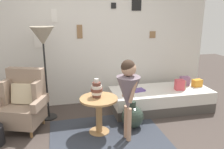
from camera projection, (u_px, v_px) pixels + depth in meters
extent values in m
cube|color=silver|center=(93.00, 40.00, 4.58)|extent=(4.80, 0.10, 2.60)
cube|color=black|center=(114.00, 6.00, 4.44)|extent=(0.10, 0.02, 0.11)
cube|color=silver|center=(114.00, 6.00, 4.44)|extent=(0.07, 0.01, 0.08)
cube|color=black|center=(136.00, 5.00, 4.54)|extent=(0.19, 0.02, 0.21)
cube|color=#A7A7A0|center=(137.00, 5.00, 4.54)|extent=(0.15, 0.01, 0.16)
cube|color=olive|center=(152.00, 35.00, 4.78)|extent=(0.12, 0.02, 0.13)
cube|color=#9E9E98|center=(153.00, 35.00, 4.78)|extent=(0.10, 0.01, 0.11)
cube|color=white|center=(38.00, 40.00, 4.29)|extent=(0.15, 0.02, 0.26)
cube|color=slate|center=(38.00, 40.00, 4.28)|extent=(0.12, 0.01, 0.20)
cube|color=olive|center=(80.00, 32.00, 4.42)|extent=(0.10, 0.02, 0.26)
cube|color=#A4A49C|center=(80.00, 32.00, 4.42)|extent=(0.08, 0.01, 0.20)
cube|color=white|center=(54.00, 16.00, 4.24)|extent=(0.10, 0.02, 0.24)
cube|color=#62625F|center=(54.00, 16.00, 4.23)|extent=(0.08, 0.01, 0.19)
cube|color=#333842|center=(107.00, 136.00, 3.57)|extent=(1.73, 1.37, 0.01)
cylinder|color=olive|center=(2.00, 132.00, 3.57)|extent=(0.04, 0.04, 0.12)
cylinder|color=olive|center=(31.00, 134.00, 3.51)|extent=(0.04, 0.04, 0.12)
cylinder|color=olive|center=(17.00, 119.00, 4.00)|extent=(0.04, 0.04, 0.12)
cylinder|color=olive|center=(43.00, 120.00, 3.94)|extent=(0.04, 0.04, 0.12)
cube|color=gray|center=(22.00, 114.00, 3.70)|extent=(0.76, 0.74, 0.30)
cube|color=gray|center=(26.00, 84.00, 3.80)|extent=(0.61, 0.35, 0.55)
cube|color=gray|center=(8.00, 91.00, 3.73)|extent=(0.18, 0.32, 0.39)
cube|color=gray|center=(38.00, 92.00, 3.67)|extent=(0.18, 0.32, 0.39)
cube|color=gray|center=(0.00, 101.00, 3.66)|extent=(0.26, 0.50, 0.14)
cube|color=gray|center=(40.00, 103.00, 3.58)|extent=(0.26, 0.50, 0.14)
cube|color=beige|center=(23.00, 94.00, 3.71)|extent=(0.39, 0.28, 0.33)
cube|color=#4C4742|center=(160.00, 104.00, 4.53)|extent=(1.91, 0.83, 0.18)
cube|color=silver|center=(161.00, 95.00, 4.47)|extent=(1.91, 0.83, 0.22)
cube|color=orange|center=(197.00, 83.00, 4.59)|extent=(0.19, 0.13, 0.14)
cube|color=gray|center=(185.00, 81.00, 4.65)|extent=(0.19, 0.14, 0.18)
cube|color=tan|center=(180.00, 85.00, 4.42)|extent=(0.16, 0.13, 0.18)
cube|color=#D64C56|center=(180.00, 85.00, 4.39)|extent=(0.17, 0.14, 0.20)
cylinder|color=tan|center=(99.00, 131.00, 3.68)|extent=(0.32, 0.32, 0.02)
cylinder|color=tan|center=(99.00, 116.00, 3.61)|extent=(0.10, 0.10, 0.53)
cylinder|color=tan|center=(99.00, 99.00, 3.53)|extent=(0.58, 0.58, 0.03)
cylinder|color=brown|center=(97.00, 95.00, 3.56)|extent=(0.13, 0.13, 0.05)
cylinder|color=white|center=(97.00, 93.00, 3.55)|extent=(0.16, 0.16, 0.05)
cylinder|color=brown|center=(97.00, 90.00, 3.54)|extent=(0.18, 0.18, 0.05)
cylinder|color=white|center=(97.00, 87.00, 3.52)|extent=(0.16, 0.16, 0.05)
cylinder|color=brown|center=(97.00, 84.00, 3.51)|extent=(0.13, 0.13, 0.05)
cylinder|color=white|center=(96.00, 81.00, 3.50)|extent=(0.06, 0.06, 0.06)
cylinder|color=black|center=(49.00, 117.00, 4.18)|extent=(0.28, 0.28, 0.02)
cylinder|color=black|center=(46.00, 76.00, 3.97)|extent=(0.03, 0.03, 1.52)
cone|color=#9E937F|center=(43.00, 36.00, 3.78)|extent=(0.39, 0.39, 0.30)
cylinder|color=tan|center=(129.00, 125.00, 3.37)|extent=(0.07, 0.07, 0.52)
cylinder|color=tan|center=(126.00, 122.00, 3.46)|extent=(0.07, 0.07, 0.52)
cone|color=slate|center=(128.00, 93.00, 3.29)|extent=(0.34, 0.34, 0.49)
cylinder|color=slate|center=(128.00, 82.00, 3.24)|extent=(0.17, 0.17, 0.19)
cylinder|color=tan|center=(133.00, 91.00, 3.16)|extent=(0.14, 0.06, 0.33)
cylinder|color=tan|center=(126.00, 86.00, 3.38)|extent=(0.14, 0.06, 0.33)
sphere|color=tan|center=(129.00, 69.00, 3.19)|extent=(0.21, 0.21, 0.21)
sphere|color=#38281E|center=(128.00, 67.00, 3.18)|extent=(0.20, 0.20, 0.20)
cube|color=#604994|center=(138.00, 90.00, 4.36)|extent=(0.24, 0.20, 0.03)
sphere|color=#2D3D33|center=(132.00, 117.00, 3.79)|extent=(0.37, 0.37, 0.37)
cylinder|color=#2D3D33|center=(133.00, 104.00, 3.73)|extent=(0.10, 0.10, 0.09)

